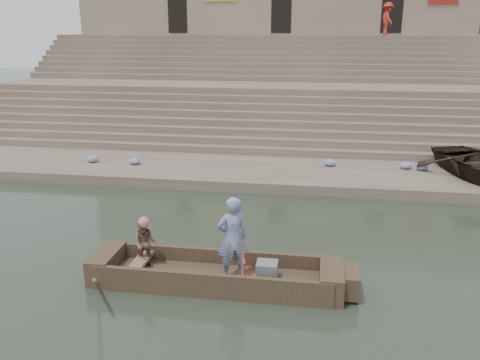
% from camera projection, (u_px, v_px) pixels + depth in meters
% --- Properties ---
extents(ground, '(120.00, 120.00, 0.00)m').
position_uv_depth(ground, '(278.00, 279.00, 11.44)').
color(ground, '#2A3628').
rests_on(ground, ground).
extents(lower_landing, '(32.00, 4.00, 0.40)m').
position_uv_depth(lower_landing, '(296.00, 175.00, 18.95)').
color(lower_landing, gray).
rests_on(lower_landing, ground).
extents(mid_landing, '(32.00, 3.00, 2.80)m').
position_uv_depth(mid_landing, '(305.00, 113.00, 25.70)').
color(mid_landing, gray).
rests_on(mid_landing, ground).
extents(upper_landing, '(32.00, 3.00, 5.20)m').
position_uv_depth(upper_landing, '(309.00, 77.00, 31.97)').
color(upper_landing, gray).
rests_on(upper_landing, ground).
extents(ghat_steps, '(32.00, 11.00, 5.20)m').
position_uv_depth(ghat_steps, '(306.00, 101.00, 27.18)').
color(ghat_steps, gray).
rests_on(ghat_steps, ground).
extents(building_wall, '(32.00, 5.07, 11.20)m').
position_uv_depth(building_wall, '(312.00, 28.00, 34.89)').
color(building_wall, tan).
rests_on(building_wall, ground).
extents(main_rowboat, '(5.00, 1.30, 0.22)m').
position_uv_depth(main_rowboat, '(215.00, 279.00, 11.17)').
color(main_rowboat, brown).
rests_on(main_rowboat, ground).
extents(rowboat_trim, '(6.04, 2.63, 1.82)m').
position_uv_depth(rowboat_trim, '(224.00, 272.00, 11.08)').
color(rowboat_trim, brown).
rests_on(rowboat_trim, ground).
extents(standing_man, '(0.81, 0.69, 1.88)m').
position_uv_depth(standing_man, '(232.00, 238.00, 10.76)').
color(standing_man, navy).
rests_on(standing_man, main_rowboat).
extents(rowing_man, '(0.61, 0.50, 1.15)m').
position_uv_depth(rowing_man, '(145.00, 243.00, 11.39)').
color(rowing_man, '#246C4F').
rests_on(rowing_man, main_rowboat).
extents(television, '(0.46, 0.42, 0.40)m').
position_uv_depth(television, '(266.00, 271.00, 10.91)').
color(television, slate).
rests_on(television, main_rowboat).
extents(pedestrian, '(0.94, 1.32, 1.85)m').
position_uv_depth(pedestrian, '(387.00, 19.00, 29.49)').
color(pedestrian, red).
rests_on(pedestrian, upper_landing).
extents(cloth_bundles, '(13.24, 1.44, 0.26)m').
position_uv_depth(cloth_bundles, '(274.00, 163.00, 19.36)').
color(cloth_bundles, '#3F5999').
rests_on(cloth_bundles, lower_landing).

